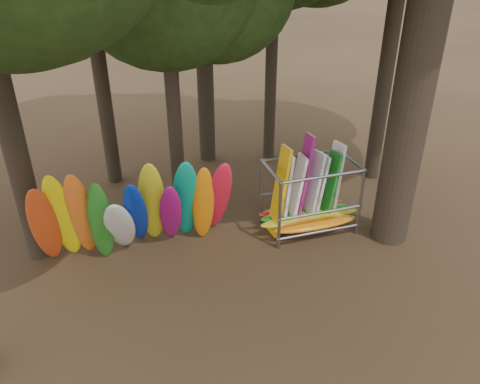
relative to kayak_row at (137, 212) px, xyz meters
name	(u,v)px	position (x,y,z in m)	size (l,w,h in m)	color
ground	(257,262)	(2.95, -1.31, -1.37)	(120.00, 120.00, 0.00)	#47331E
lake	(108,5)	(2.95, 58.69, -1.37)	(160.00, 160.00, 0.00)	gray
kayak_row	(137,212)	(0.00, 0.00, 0.00)	(5.31, 2.16, 3.16)	#D24216
storage_rack	(309,199)	(4.98, -0.12, -0.37)	(3.17, 1.53, 2.90)	slate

